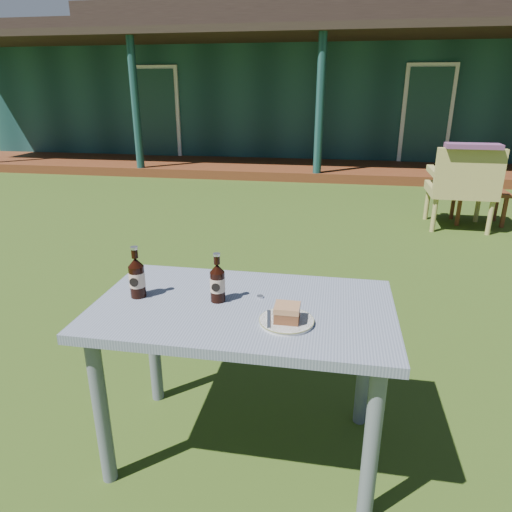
% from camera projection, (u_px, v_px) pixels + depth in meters
% --- Properties ---
extents(ground, '(80.00, 80.00, 0.00)m').
position_uv_depth(ground, '(285.00, 298.00, 3.56)').
color(ground, '#334916').
extents(pavilion, '(15.80, 8.30, 3.45)m').
position_uv_depth(pavilion, '(328.00, 86.00, 11.68)').
color(pavilion, '#163A38').
rests_on(pavilion, ground).
extents(tree_mid, '(0.28, 0.28, 9.50)m').
position_uv_depth(tree_mid, '(413.00, 5.00, 18.53)').
color(tree_mid, brown).
rests_on(tree_mid, ground).
extents(cafe_table, '(1.20, 0.70, 0.72)m').
position_uv_depth(cafe_table, '(243.00, 327.00, 1.87)').
color(cafe_table, slate).
rests_on(cafe_table, ground).
extents(plate, '(0.20, 0.20, 0.01)m').
position_uv_depth(plate, '(286.00, 321.00, 1.68)').
color(plate, silver).
rests_on(plate, cafe_table).
extents(cake_slice, '(0.09, 0.09, 0.06)m').
position_uv_depth(cake_slice, '(287.00, 313.00, 1.67)').
color(cake_slice, brown).
rests_on(cake_slice, plate).
extents(fork, '(0.03, 0.14, 0.00)m').
position_uv_depth(fork, '(269.00, 319.00, 1.68)').
color(fork, silver).
rests_on(fork, plate).
extents(cola_bottle_near, '(0.06, 0.06, 0.21)m').
position_uv_depth(cola_bottle_near, '(217.00, 282.00, 1.84)').
color(cola_bottle_near, black).
rests_on(cola_bottle_near, cafe_table).
extents(cola_bottle_far, '(0.07, 0.07, 0.22)m').
position_uv_depth(cola_bottle_far, '(137.00, 277.00, 1.87)').
color(cola_bottle_far, black).
rests_on(cola_bottle_far, cafe_table).
extents(bottle_cap, '(0.03, 0.03, 0.01)m').
position_uv_depth(bottle_cap, '(260.00, 297.00, 1.89)').
color(bottle_cap, silver).
rests_on(bottle_cap, cafe_table).
extents(armchair_left, '(0.71, 0.67, 0.94)m').
position_uv_depth(armchair_left, '(463.00, 184.00, 5.14)').
color(armchair_left, '#A29951').
rests_on(armchair_left, ground).
extents(floral_throw, '(0.56, 0.24, 0.05)m').
position_uv_depth(floral_throw, '(473.00, 146.00, 4.82)').
color(floral_throw, '#66375E').
rests_on(floral_throw, armchair_left).
extents(side_table, '(0.60, 0.40, 0.40)m').
position_uv_depth(side_table, '(480.00, 195.00, 5.43)').
color(side_table, '#5C2C16').
rests_on(side_table, ground).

